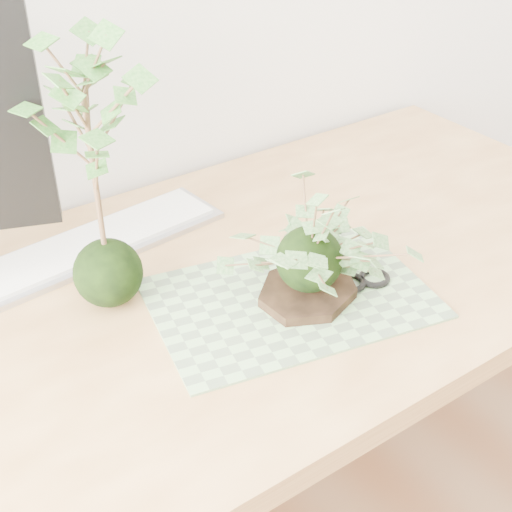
# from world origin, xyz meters

# --- Properties ---
(desk) EXTENTS (1.60, 0.70, 0.74)m
(desk) POSITION_xyz_m (-0.03, 1.23, 0.65)
(desk) COLOR tan
(desk) RESTS_ON ground_plane
(cutting_mat) EXTENTS (0.45, 0.35, 0.00)m
(cutting_mat) POSITION_xyz_m (0.06, 1.14, 0.74)
(cutting_mat) COLOR #5A7054
(cutting_mat) RESTS_ON desk
(stone_dish) EXTENTS (0.22, 0.22, 0.01)m
(stone_dish) POSITION_xyz_m (0.09, 1.13, 0.75)
(stone_dish) COLOR black
(stone_dish) RESTS_ON cutting_mat
(ivy_kokedama) EXTENTS (0.32, 0.32, 0.20)m
(ivy_kokedama) POSITION_xyz_m (0.09, 1.13, 0.85)
(ivy_kokedama) COLOR black
(ivy_kokedama) RESTS_ON stone_dish
(maple_kokedama) EXTENTS (0.26, 0.26, 0.42)m
(maple_kokedama) POSITION_xyz_m (-0.16, 1.29, 1.03)
(maple_kokedama) COLOR black
(maple_kokedama) RESTS_ON desk
(keyboard) EXTENTS (0.44, 0.17, 0.02)m
(keyboard) POSITION_xyz_m (-0.11, 1.44, 0.75)
(keyboard) COLOR #A9A9B3
(keyboard) RESTS_ON desk
(scissors) EXTENTS (0.10, 0.21, 0.01)m
(scissors) POSITION_xyz_m (0.19, 1.13, 0.75)
(scissors) COLOR gray
(scissors) RESTS_ON cutting_mat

